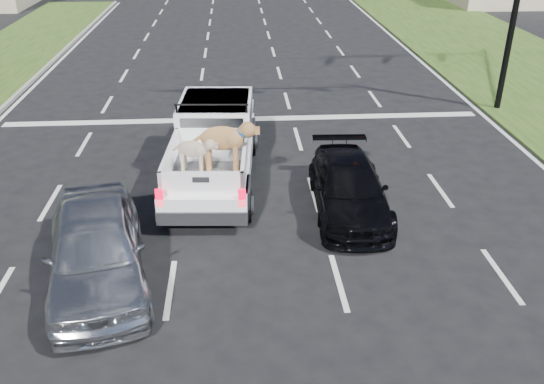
{
  "coord_description": "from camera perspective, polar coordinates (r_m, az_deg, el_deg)",
  "views": [
    {
      "loc": [
        -0.3,
        -9.71,
        7.2
      ],
      "look_at": [
        0.48,
        2.0,
        1.14
      ],
      "focal_mm": 38.0,
      "sensor_mm": 36.0,
      "label": 1
    }
  ],
  "objects": [
    {
      "name": "road_markings",
      "position": [
        17.8,
        -2.53,
        3.44
      ],
      "size": [
        17.75,
        60.0,
        0.01
      ],
      "color": "silver",
      "rests_on": "ground"
    },
    {
      "name": "silver_sedan",
      "position": [
        12.28,
        -17.05,
        -5.39
      ],
      "size": [
        2.87,
        5.06,
        1.62
      ],
      "primitive_type": "imported",
      "rotation": [
        0.0,
        0.0,
        0.21
      ],
      "color": "#ACAFB4",
      "rests_on": "ground"
    },
    {
      "name": "ground",
      "position": [
        12.09,
        -1.67,
        -9.24
      ],
      "size": [
        160.0,
        160.0,
        0.0
      ],
      "primitive_type": "plane",
      "color": "black",
      "rests_on": "ground"
    },
    {
      "name": "black_coupe",
      "position": [
        14.63,
        7.63,
        0.39
      ],
      "size": [
        1.95,
        4.45,
        1.27
      ],
      "primitive_type": "imported",
      "rotation": [
        0.0,
        0.0,
        -0.04
      ],
      "color": "black",
      "rests_on": "ground"
    },
    {
      "name": "pickup_truck",
      "position": [
        16.03,
        -5.8,
        4.64
      ],
      "size": [
        2.57,
        6.07,
        2.23
      ],
      "rotation": [
        0.0,
        0.0,
        -0.07
      ],
      "color": "black",
      "rests_on": "ground"
    }
  ]
}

